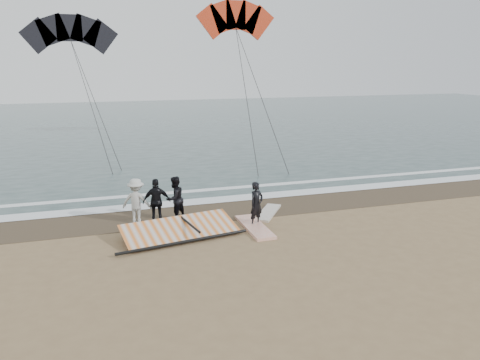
# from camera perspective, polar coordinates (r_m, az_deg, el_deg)

# --- Properties ---
(ground) EXTENTS (120.00, 120.00, 0.00)m
(ground) POSITION_cam_1_polar(r_m,az_deg,el_deg) (14.97, 3.58, -8.66)
(ground) COLOR #8C704C
(ground) RESTS_ON ground
(sea) EXTENTS (120.00, 54.00, 0.02)m
(sea) POSITION_cam_1_polar(r_m,az_deg,el_deg) (46.50, -11.03, 6.82)
(sea) COLOR #233838
(sea) RESTS_ON ground
(wet_sand) EXTENTS (120.00, 2.80, 0.01)m
(wet_sand) POSITION_cam_1_polar(r_m,az_deg,el_deg) (18.97, -1.23, -3.59)
(wet_sand) COLOR #4C3D2B
(wet_sand) RESTS_ON ground
(foam_near) EXTENTS (120.00, 0.90, 0.01)m
(foam_near) POSITION_cam_1_polar(r_m,az_deg,el_deg) (20.26, -2.32, -2.38)
(foam_near) COLOR white
(foam_near) RESTS_ON sea
(foam_far) EXTENTS (120.00, 0.45, 0.01)m
(foam_far) POSITION_cam_1_polar(r_m,az_deg,el_deg) (21.84, -3.47, -1.15)
(foam_far) COLOR white
(foam_far) RESTS_ON sea
(man_main) EXTENTS (0.71, 0.63, 1.64)m
(man_main) POSITION_cam_1_polar(r_m,az_deg,el_deg) (16.90, 2.02, -2.96)
(man_main) COLOR black
(man_main) RESTS_ON ground
(board_white) EXTENTS (0.73, 2.55, 0.10)m
(board_white) POSITION_cam_1_polar(r_m,az_deg,el_deg) (16.89, 1.80, -5.73)
(board_white) COLOR silver
(board_white) RESTS_ON ground
(board_cream) EXTENTS (1.67, 2.07, 0.09)m
(board_cream) POSITION_cam_1_polar(r_m,az_deg,el_deg) (18.48, 3.44, -3.98)
(board_cream) COLOR beige
(board_cream) RESTS_ON ground
(trio_cluster) EXTENTS (2.55, 1.11, 1.71)m
(trio_cluster) POSITION_cam_1_polar(r_m,az_deg,el_deg) (17.53, -10.43, -2.46)
(trio_cluster) COLOR black
(trio_cluster) RESTS_ON ground
(sail_rig) EXTENTS (4.47, 2.38, 0.51)m
(sail_rig) POSITION_cam_1_polar(r_m,az_deg,el_deg) (16.29, -7.61, -6.07)
(sail_rig) COLOR black
(sail_rig) RESTS_ON ground
(kite_red) EXTENTS (6.23, 5.82, 14.20)m
(kite_red) POSITION_cam_1_polar(r_m,az_deg,el_deg) (35.16, -0.50, 18.65)
(kite_red) COLOR red
(kite_red) RESTS_ON ground
(kite_dark) EXTENTS (8.22, 7.61, 16.87)m
(kite_dark) POSITION_cam_1_polar(r_m,az_deg,el_deg) (39.91, -20.01, 16.14)
(kite_dark) COLOR black
(kite_dark) RESTS_ON ground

